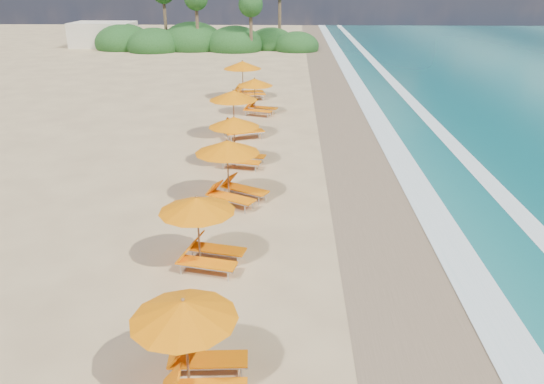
# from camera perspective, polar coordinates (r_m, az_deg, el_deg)

# --- Properties ---
(ground) EXTENTS (160.00, 160.00, 0.00)m
(ground) POSITION_cam_1_polar(r_m,az_deg,el_deg) (17.04, 0.00, -3.73)
(ground) COLOR tan
(ground) RESTS_ON ground
(wet_sand) EXTENTS (4.00, 160.00, 0.01)m
(wet_sand) POSITION_cam_1_polar(r_m,az_deg,el_deg) (17.36, 13.34, -3.85)
(wet_sand) COLOR #897051
(wet_sand) RESTS_ON ground
(surf_foam) EXTENTS (4.00, 160.00, 0.01)m
(surf_foam) POSITION_cam_1_polar(r_m,az_deg,el_deg) (18.07, 21.80, -3.77)
(surf_foam) COLOR white
(surf_foam) RESTS_ON ground
(station_3) EXTENTS (2.35, 2.20, 2.09)m
(station_3) POSITION_cam_1_polar(r_m,az_deg,el_deg) (10.34, -8.55, -15.68)
(station_3) COLOR olive
(station_3) RESTS_ON ground
(station_4) EXTENTS (2.60, 2.49, 2.13)m
(station_4) POSITION_cam_1_polar(r_m,az_deg,el_deg) (14.35, -7.52, -3.89)
(station_4) COLOR olive
(station_4) RESTS_ON ground
(station_5) EXTENTS (3.13, 3.13, 2.35)m
(station_5) POSITION_cam_1_polar(r_m,az_deg,el_deg) (18.44, -4.42, 2.73)
(station_5) COLOR olive
(station_5) RESTS_ON ground
(station_6) EXTENTS (2.67, 2.55, 2.21)m
(station_6) POSITION_cam_1_polar(r_m,az_deg,el_deg) (22.18, -3.74, 5.94)
(station_6) COLOR olive
(station_6) RESTS_ON ground
(station_7) EXTENTS (3.23, 3.19, 2.49)m
(station_7) POSITION_cam_1_polar(r_m,az_deg,el_deg) (26.35, -3.83, 8.94)
(station_7) COLOR olive
(station_7) RESTS_ON ground
(station_8) EXTENTS (2.80, 2.75, 2.19)m
(station_8) POSITION_cam_1_polar(r_m,az_deg,el_deg) (31.08, -1.62, 10.73)
(station_8) COLOR olive
(station_8) RESTS_ON ground
(station_9) EXTENTS (3.12, 2.99, 2.59)m
(station_9) POSITION_cam_1_polar(r_m,az_deg,el_deg) (35.33, -2.92, 12.50)
(station_9) COLOR olive
(station_9) RESTS_ON ground
(treeline) EXTENTS (25.80, 8.80, 9.74)m
(treeline) POSITION_cam_1_polar(r_m,az_deg,el_deg) (62.05, -7.82, 16.18)
(treeline) COLOR #163D14
(treeline) RESTS_ON ground
(beach_building) EXTENTS (7.00, 5.00, 2.80)m
(beach_building) POSITION_cam_1_polar(r_m,az_deg,el_deg) (67.48, -18.03, 16.17)
(beach_building) COLOR beige
(beach_building) RESTS_ON ground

